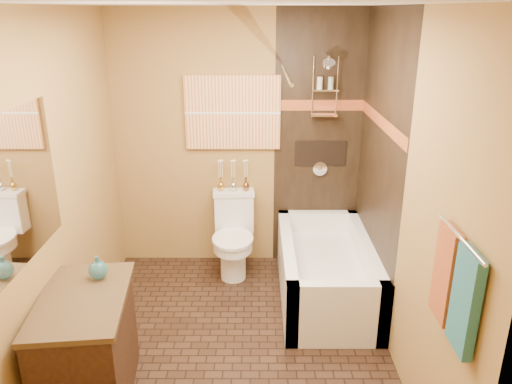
{
  "coord_description": "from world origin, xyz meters",
  "views": [
    {
      "loc": [
        0.18,
        -3.2,
        2.47
      ],
      "look_at": [
        0.17,
        0.4,
        1.15
      ],
      "focal_mm": 35.0,
      "sensor_mm": 36.0,
      "label": 1
    }
  ],
  "objects_px": {
    "sunset_painting": "(233,113)",
    "vanity": "(87,349)",
    "bathtub": "(326,275)",
    "toilet": "(233,235)"
  },
  "relations": [
    {
      "from": "sunset_painting",
      "to": "vanity",
      "type": "height_order",
      "value": "sunset_painting"
    },
    {
      "from": "bathtub",
      "to": "toilet",
      "type": "relative_size",
      "value": 1.89
    },
    {
      "from": "bathtub",
      "to": "toilet",
      "type": "bearing_deg",
      "value": 151.47
    },
    {
      "from": "toilet",
      "to": "vanity",
      "type": "distance_m",
      "value": 1.93
    },
    {
      "from": "bathtub",
      "to": "vanity",
      "type": "relative_size",
      "value": 1.61
    },
    {
      "from": "toilet",
      "to": "vanity",
      "type": "xyz_separation_m",
      "value": [
        -0.88,
        -1.72,
        -0.01
      ]
    },
    {
      "from": "bathtub",
      "to": "vanity",
      "type": "height_order",
      "value": "vanity"
    },
    {
      "from": "bathtub",
      "to": "toilet",
      "type": "xyz_separation_m",
      "value": [
        -0.85,
        0.46,
        0.18
      ]
    },
    {
      "from": "sunset_painting",
      "to": "bathtub",
      "type": "bearing_deg",
      "value": -40.52
    },
    {
      "from": "sunset_painting",
      "to": "bathtub",
      "type": "xyz_separation_m",
      "value": [
        0.85,
        -0.73,
        -1.33
      ]
    }
  ]
}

